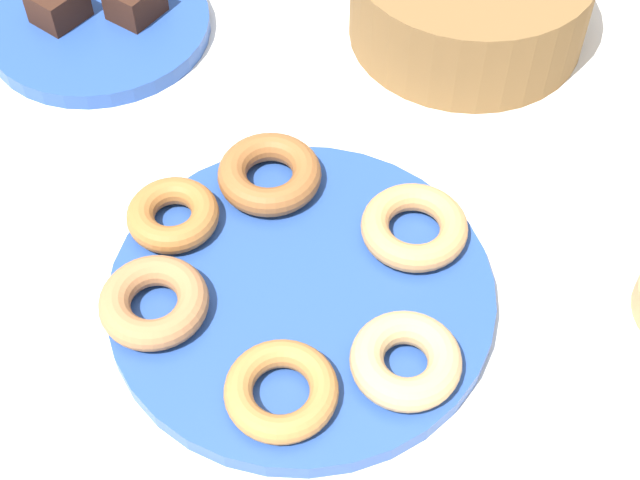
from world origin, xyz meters
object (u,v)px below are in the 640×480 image
donut_2 (173,215)px  donut_3 (154,302)px  brownie_near (58,5)px  brownie_far (135,0)px  donut_4 (406,360)px  donut_0 (414,227)px  cake_plate (100,27)px  donut_plate (301,293)px  donut_5 (281,390)px  donut_1 (270,174)px

donut_2 → donut_3: 0.09m
brownie_near → brownie_far: (0.06, 0.05, 0.00)m
donut_3 → donut_4: size_ratio=1.03×
donut_0 → donut_2: same height
brownie_far → cake_plate: bearing=-135.0°
donut_2 → donut_4: (0.24, -0.02, 0.00)m
donut_0 → donut_2: 0.21m
donut_4 → cake_plate: donut_4 is taller
donut_0 → donut_4: size_ratio=1.06×
donut_plate → brownie_near: (-0.40, 0.16, 0.03)m
donut_plate → cake_plate: bearing=153.6°
donut_plate → donut_0: size_ratio=3.51×
donut_2 → cake_plate: donut_2 is taller
donut_plate → donut_5: size_ratio=3.71×
donut_5 → brownie_far: size_ratio=1.69×
donut_3 → brownie_near: brownie_near is taller
donut_plate → donut_1: size_ratio=3.46×
cake_plate → donut_2: bearing=-37.7°
donut_0 → brownie_near: (-0.45, 0.07, 0.01)m
donut_1 → donut_2: size_ratio=1.16×
donut_2 → donut_1: bearing=60.9°
brownie_far → donut_2: bearing=-45.7°
brownie_near → brownie_far: bearing=36.0°
donut_1 → donut_0: bearing=5.5°
donut_0 → donut_3: size_ratio=1.03×
donut_0 → cake_plate: bearing=168.4°
donut_2 → donut_4: bearing=-5.9°
brownie_near → donut_0: bearing=-8.5°
donut_plate → cake_plate: (-0.37, 0.18, 0.00)m
donut_0 → donut_3: donut_3 is taller
donut_3 → donut_5: (0.13, -0.01, -0.00)m
donut_1 → donut_5: (0.13, -0.18, -0.00)m
donut_4 → donut_5: size_ratio=1.00×
brownie_near → cake_plate: bearing=26.6°
donut_1 → cake_plate: 0.30m
donut_0 → donut_5: donut_0 is taller
donut_5 → brownie_near: (-0.44, 0.26, 0.01)m
donut_0 → donut_1: 0.14m
donut_plate → cake_plate: same height
cake_plate → brownie_far: brownie_far is taller
donut_3 → cake_plate: bearing=136.5°
donut_3 → donut_5: bearing=-6.1°
donut_2 → brownie_far: size_ratio=1.56×
donut_1 → brownie_near: brownie_near is taller
cake_plate → brownie_far: bearing=45.0°
donut_plate → donut_5: (0.04, -0.10, 0.02)m
donut_2 → donut_4: 0.24m
donut_plate → donut_0: 0.11m
donut_5 → brownie_far: 0.49m
donut_1 → brownie_near: (-0.32, 0.08, 0.01)m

